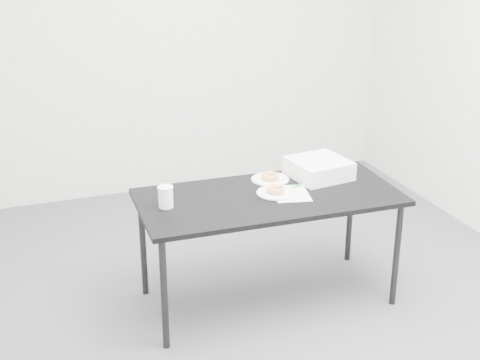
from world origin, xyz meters
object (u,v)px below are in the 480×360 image
object	(u,v)px
table	(269,203)
coffee_cup	(166,197)
plate_near	(276,193)
plate_far	(270,179)
scorecard	(291,193)
donut_far	(270,176)
bakery_box	(319,168)
donut_near	(276,190)
pen	(295,186)

from	to	relation	value
table	coffee_cup	distance (m)	0.60
plate_near	coffee_cup	size ratio (longest dim) A/B	1.83
plate_far	coffee_cup	bearing A→B (deg)	-165.47
scorecard	donut_far	size ratio (longest dim) A/B	2.34
coffee_cup	bakery_box	bearing A→B (deg)	7.30
plate_near	bakery_box	distance (m)	0.39
plate_far	coffee_cup	world-z (taller)	coffee_cup
plate_near	donut_near	bearing A→B (deg)	-90.00
scorecard	pen	size ratio (longest dim) A/B	2.15
plate_near	donut_near	xyz separation A→B (m)	(0.00, -0.00, 0.02)
scorecard	plate_far	world-z (taller)	plate_far
table	pen	world-z (taller)	pen
plate_near	donut_far	distance (m)	0.22
plate_near	donut_far	world-z (taller)	donut_far
pen	donut_near	size ratio (longest dim) A/B	1.12
plate_near	plate_far	size ratio (longest dim) A/B	0.97
plate_near	donut_near	distance (m)	0.02
pen	plate_near	distance (m)	0.15
pen	plate_near	world-z (taller)	pen
plate_near	coffee_cup	world-z (taller)	coffee_cup
scorecard	plate_near	size ratio (longest dim) A/B	1.13
pen	plate_near	xyz separation A→B (m)	(-0.15, -0.05, -0.00)
plate_near	coffee_cup	bearing A→B (deg)	176.90
pen	bakery_box	xyz separation A→B (m)	(0.20, 0.11, 0.05)
bakery_box	table	bearing A→B (deg)	-165.24
table	coffee_cup	bearing A→B (deg)	178.34
donut_far	donut_near	bearing A→B (deg)	-104.39
table	bakery_box	world-z (taller)	bakery_box
plate_far	donut_far	bearing A→B (deg)	-90.00
donut_far	coffee_cup	xyz separation A→B (m)	(-0.69, -0.18, 0.04)
plate_near	donut_near	world-z (taller)	donut_near
plate_near	bakery_box	xyz separation A→B (m)	(0.35, 0.16, 0.05)
plate_far	bakery_box	size ratio (longest dim) A/B	0.70
donut_near	plate_far	xyz separation A→B (m)	(0.05, 0.21, -0.02)
table	bakery_box	xyz separation A→B (m)	(0.39, 0.16, 0.11)
scorecard	plate_near	xyz separation A→B (m)	(-0.08, 0.03, 0.00)
scorecard	donut_far	distance (m)	0.25
coffee_cup	scorecard	bearing A→B (deg)	-5.04
table	coffee_cup	xyz separation A→B (m)	(-0.59, 0.04, 0.11)
plate_far	table	bearing A→B (deg)	-114.43
scorecard	donut_near	xyz separation A→B (m)	(-0.08, 0.03, 0.03)
table	scorecard	xyz separation A→B (m)	(0.13, -0.03, 0.05)
table	donut_far	xyz separation A→B (m)	(0.10, 0.22, 0.08)
plate_near	coffee_cup	distance (m)	0.64
scorecard	pen	bearing A→B (deg)	64.35
table	donut_near	distance (m)	0.09
plate_far	bakery_box	xyz separation A→B (m)	(0.30, -0.05, 0.05)
table	plate_near	xyz separation A→B (m)	(0.04, 0.00, 0.06)
donut_near	coffee_cup	distance (m)	0.64
scorecard	donut_near	distance (m)	0.09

